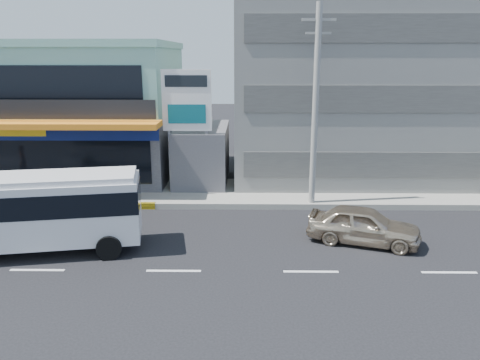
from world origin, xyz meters
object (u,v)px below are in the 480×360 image
shop_building (78,114)px  billboard (187,108)px  sedan (364,225)px  concrete_building (363,65)px  satellite_dish (200,128)px  utility_pole_near (315,107)px  minibus (42,207)px

shop_building → billboard: size_ratio=1.80×
shop_building → sedan: (15.53, -11.18, -3.22)m
concrete_building → satellite_dish: concrete_building is taller
shop_building → billboard: (7.50, -4.75, 0.93)m
billboard → utility_pole_near: (6.50, -1.80, 0.22)m
utility_pole_near → minibus: utility_pole_near is taller
satellite_dish → sedan: (7.53, -8.23, -2.79)m
shop_building → minibus: 12.72m
concrete_building → shop_building: bearing=-176.6°
utility_pole_near → shop_building: bearing=154.9°
concrete_building → sedan: 13.94m
shop_building → utility_pole_near: size_ratio=1.24×
shop_building → utility_pole_near: (14.00, -6.55, 1.15)m
utility_pole_near → satellite_dish: bearing=149.0°
shop_building → minibus: shop_building is taller
billboard → utility_pole_near: size_ratio=0.69×
shop_building → minibus: size_ratio=1.58×
concrete_building → utility_pole_near: 8.79m
billboard → sedan: bearing=-38.7°
billboard → satellite_dish: bearing=74.5°
shop_building → sedan: bearing=-35.7°
concrete_building → satellite_dish: (-10.00, -4.00, -3.42)m
satellite_dish → shop_building: bearing=159.8°
concrete_building → billboard: concrete_building is taller
billboard → concrete_building: bearing=28.9°
satellite_dish → utility_pole_near: (6.00, -3.60, 1.57)m
concrete_building → minibus: bearing=-139.0°
billboard → minibus: 9.45m
satellite_dish → minibus: (-5.34, -9.32, -1.70)m
satellite_dish → billboard: 2.31m
concrete_building → sedan: size_ratio=3.49×
satellite_dish → billboard: (-0.50, -1.80, 1.35)m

